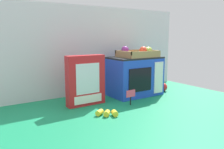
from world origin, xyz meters
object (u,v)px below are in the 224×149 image
object	(u,v)px
food_groups_crate	(138,54)
loose_toy_banana	(107,113)
cookie_set_box	(86,80)
toy_microwave	(135,76)
loose_toy_apple	(163,87)
price_sign	(131,95)

from	to	relation	value
food_groups_crate	loose_toy_banana	world-z (taller)	food_groups_crate
cookie_set_box	toy_microwave	bearing A→B (deg)	4.40
food_groups_crate	cookie_set_box	world-z (taller)	food_groups_crate
cookie_set_box	loose_toy_apple	size ratio (longest dim) A/B	4.71
food_groups_crate	loose_toy_banana	xyz separation A→B (m)	(-0.45, -0.28, -0.30)
toy_microwave	loose_toy_banana	distance (m)	0.54
price_sign	loose_toy_apple	bearing A→B (deg)	19.22
cookie_set_box	price_sign	world-z (taller)	cookie_set_box
food_groups_crate	loose_toy_apple	bearing A→B (deg)	-6.87
toy_microwave	cookie_set_box	size ratio (longest dim) A/B	1.19
cookie_set_box	loose_toy_apple	xyz separation A→B (m)	(0.70, -0.01, -0.13)
toy_microwave	loose_toy_banana	bearing A→B (deg)	-146.02
food_groups_crate	price_sign	xyz separation A→B (m)	(-0.21, -0.19, -0.25)
food_groups_crate	loose_toy_banana	bearing A→B (deg)	-148.33
toy_microwave	food_groups_crate	world-z (taller)	food_groups_crate
food_groups_crate	cookie_set_box	size ratio (longest dim) A/B	0.83
toy_microwave	loose_toy_apple	size ratio (longest dim) A/B	5.61
toy_microwave	food_groups_crate	bearing A→B (deg)	-33.11
cookie_set_box	loose_toy_banana	xyz separation A→B (m)	(0.00, -0.26, -0.15)
price_sign	loose_toy_apple	size ratio (longest dim) A/B	1.45
loose_toy_apple	toy_microwave	bearing A→B (deg)	170.94
toy_microwave	food_groups_crate	distance (m)	0.17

